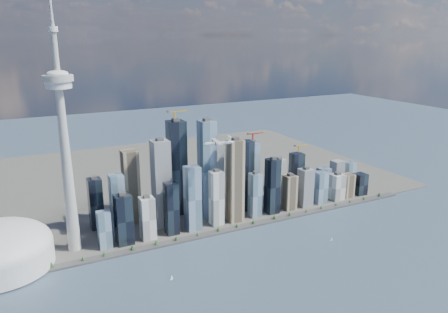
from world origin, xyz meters
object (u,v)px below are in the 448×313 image
sailboat_west (172,278)px  sailboat_east (332,239)px  needle_tower (64,140)px  airplane (218,143)px

sailboat_west → sailboat_east: 366.92m
needle_tower → airplane: (293.10, -82.25, -19.31)m
airplane → sailboat_east: 326.62m
needle_tower → sailboat_east: size_ratio=63.43×
sailboat_west → sailboat_east: size_ratio=1.13×
sailboat_west → airplane: bearing=14.3°
sailboat_west → needle_tower: bearing=103.0°
needle_tower → sailboat_east: bearing=-22.1°
needle_tower → sailboat_east: (507.05, -205.62, -233.05)m
needle_tower → sailboat_west: (140.24, -196.67, -232.69)m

